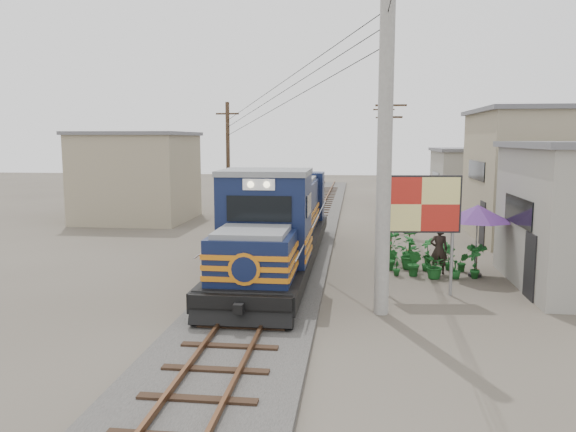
# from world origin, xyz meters

# --- Properties ---
(ground) EXTENTS (120.00, 120.00, 0.00)m
(ground) POSITION_xyz_m (0.00, 0.00, 0.00)
(ground) COLOR #473F35
(ground) RESTS_ON ground
(ballast) EXTENTS (3.60, 70.00, 0.16)m
(ballast) POSITION_xyz_m (0.00, 10.00, 0.08)
(ballast) COLOR #595651
(ballast) RESTS_ON ground
(track) EXTENTS (1.15, 70.00, 0.12)m
(track) POSITION_xyz_m (0.00, 10.00, 0.26)
(track) COLOR #51331E
(track) RESTS_ON ground
(locomotive) EXTENTS (2.75, 14.92, 3.70)m
(locomotive) POSITION_xyz_m (0.00, 4.72, 1.64)
(locomotive) COLOR black
(locomotive) RESTS_ON ground
(utility_pole_main) EXTENTS (0.40, 0.40, 10.00)m
(utility_pole_main) POSITION_xyz_m (3.50, -0.50, 5.00)
(utility_pole_main) COLOR #9E9B93
(utility_pole_main) RESTS_ON ground
(wooden_pole_mid) EXTENTS (1.60, 0.24, 7.00)m
(wooden_pole_mid) POSITION_xyz_m (4.50, 14.00, 3.68)
(wooden_pole_mid) COLOR #4C3826
(wooden_pole_mid) RESTS_ON ground
(wooden_pole_far) EXTENTS (1.60, 0.24, 7.50)m
(wooden_pole_far) POSITION_xyz_m (4.80, 28.00, 3.93)
(wooden_pole_far) COLOR #4C3826
(wooden_pole_far) RESTS_ON ground
(wooden_pole_left) EXTENTS (1.60, 0.24, 7.00)m
(wooden_pole_left) POSITION_xyz_m (-5.00, 18.00, 3.68)
(wooden_pole_left) COLOR #4C3826
(wooden_pole_left) RESTS_ON ground
(power_lines) EXTENTS (9.65, 19.00, 3.30)m
(power_lines) POSITION_xyz_m (-0.14, 8.49, 7.56)
(power_lines) COLOR black
(power_lines) RESTS_ON ground
(shophouse_mid) EXTENTS (8.40, 7.35, 6.20)m
(shophouse_mid) POSITION_xyz_m (12.50, 12.00, 3.11)
(shophouse_mid) COLOR gray
(shophouse_mid) RESTS_ON ground
(shophouse_back) EXTENTS (6.30, 6.30, 4.20)m
(shophouse_back) POSITION_xyz_m (11.00, 22.00, 2.11)
(shophouse_back) COLOR gray
(shophouse_back) RESTS_ON ground
(shophouse_left) EXTENTS (6.30, 6.30, 5.20)m
(shophouse_left) POSITION_xyz_m (-10.00, 16.00, 2.61)
(shophouse_left) COLOR gray
(shophouse_left) RESTS_ON ground
(billboard) EXTENTS (2.40, 0.36, 3.70)m
(billboard) POSITION_xyz_m (4.72, 1.46, 2.74)
(billboard) COLOR #99999E
(billboard) RESTS_ON ground
(market_umbrella) EXTENTS (2.66, 2.66, 2.53)m
(market_umbrella) POSITION_xyz_m (6.96, 4.15, 2.23)
(market_umbrella) COLOR black
(market_umbrella) RESTS_ON ground
(vendor) EXTENTS (0.64, 0.42, 1.73)m
(vendor) POSITION_xyz_m (5.73, 4.39, 0.87)
(vendor) COLOR black
(vendor) RESTS_ON ground
(plant_nursery) EXTENTS (3.56, 3.22, 1.10)m
(plant_nursery) POSITION_xyz_m (5.04, 5.01, 0.50)
(plant_nursery) COLOR #18551F
(plant_nursery) RESTS_ON ground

